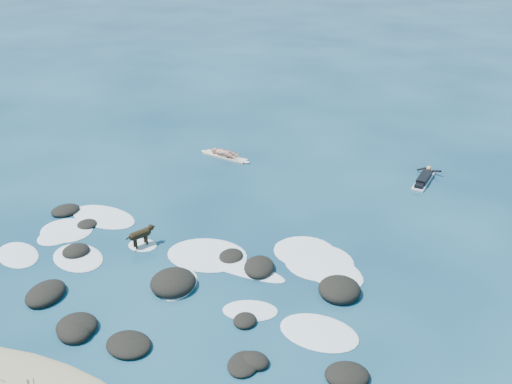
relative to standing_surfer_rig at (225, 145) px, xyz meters
The scene contains 6 objects.
ground 8.97m from the standing_surfer_rig, 70.76° to the right, with size 160.00×160.00×0.00m, color #0A2642.
reef_rocks 11.35m from the standing_surfer_rig, 69.35° to the right, with size 14.48×6.95×0.66m.
breaking_foam 9.06m from the standing_surfer_rig, 66.75° to the right, with size 13.49×6.83×0.12m.
standing_surfer_rig is the anchor object (origin of this frame).
paddling_surfer_rig 9.55m from the standing_surfer_rig, ahead, with size 1.14×2.55×0.44m.
dog 8.68m from the standing_surfer_rig, 82.20° to the right, with size 0.65×1.17×0.79m.
Camera 1 is at (9.56, -14.41, 11.09)m, focal length 40.00 mm.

